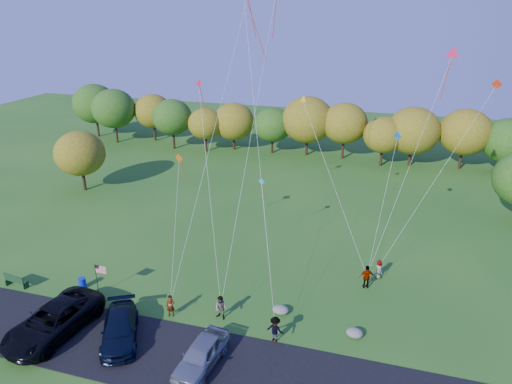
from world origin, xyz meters
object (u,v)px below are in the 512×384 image
Objects in this scene: minivan_dark at (54,321)px; flyer_b at (221,308)px; minivan_silver at (201,355)px; flyer_d at (367,277)px; trash_barrel at (82,283)px; minivan_navy at (120,329)px; flyer_a at (171,306)px; park_bench at (15,281)px; flyer_e at (379,269)px; flyer_c at (275,329)px.

minivan_dark reaches higher than flyer_b.
minivan_dark is 10.79m from flyer_b.
minivan_dark is 1.46× the size of minivan_silver.
flyer_d is (9.24, 6.55, 0.07)m from flyer_b.
minivan_silver reaches higher than trash_barrel.
flyer_a reaches higher than minivan_navy.
flyer_b is at bearing -2.65° from trash_barrel.
minivan_navy is at bearing 18.34° from flyer_d.
minivan_dark is 3.90× the size of flyer_b.
park_bench is at bearing 137.07° from minivan_navy.
minivan_dark is at bearing -21.74° from park_bench.
minivan_silver is 2.90× the size of flyer_a.
flyer_c is at bearing 113.04° from flyer_e.
trash_barrel is (-11.80, 5.03, -0.45)m from minivan_silver.
minivan_silver is 4.53m from flyer_b.
flyer_a is at bearing 29.03° from minivan_navy.
flyer_a is 3.48m from flyer_b.
flyer_b is 4.21m from flyer_c.
minivan_navy is 3.48× the size of flyer_e.
minivan_dark is 3.62× the size of flyer_d.
minivan_silver reaches higher than park_bench.
flyer_b is at bearing 31.58° from minivan_dark.
flyer_e is at bearing 39.80° from minivan_dark.
minivan_navy is at bearing -136.39° from flyer_a.
flyer_d reaches higher than flyer_c.
trash_barrel is (-11.35, 0.53, -0.47)m from flyer_b.
flyer_d reaches higher than minivan_navy.
flyer_e is 22.76m from trash_barrel.
minivan_dark is at bearing -173.79° from minivan_silver.
trash_barrel is (-15.41, 1.63, -0.47)m from flyer_c.
minivan_navy is at bearing -36.04° from trash_barrel.
flyer_c is 9.24m from flyer_d.
minivan_navy is 2.69× the size of park_bench.
minivan_silver is 2.66× the size of flyer_c.
flyer_b is 11.33m from flyer_d.
minivan_navy is at bearing -131.24° from flyer_b.
flyer_d is at bearing -114.59° from flyer_c.
minivan_navy is 3.00× the size of flyer_c.
flyer_c is at bearing 6.84° from park_bench.
flyer_b is (9.83, 4.45, -0.13)m from minivan_dark.
flyer_d is 26.56m from park_bench.
flyer_d is at bearing 120.22° from flyer_e.
minivan_dark is 4.51× the size of flyer_e.
minivan_navy is at bearing -7.61° from park_bench.
flyer_c is at bearing -1.17° from flyer_b.
minivan_navy is 7.33m from trash_barrel.
flyer_b is (3.41, 0.68, 0.07)m from flyer_a.
flyer_e is (15.49, 12.04, -0.07)m from minivan_navy.
flyer_b is 1.16× the size of flyer_e.
flyer_b is 0.93× the size of flyer_d.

